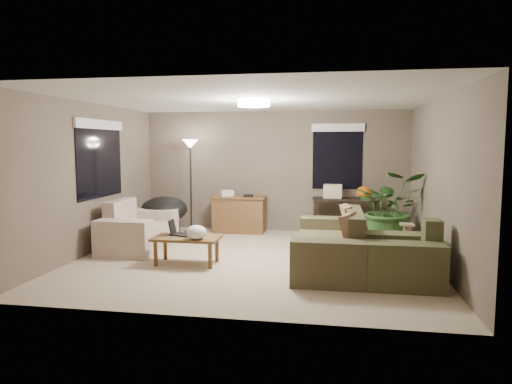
% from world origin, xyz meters
% --- Properties ---
extents(room_shell, '(5.50, 5.50, 5.50)m').
position_xyz_m(room_shell, '(0.00, 0.00, 1.25)').
color(room_shell, tan).
rests_on(room_shell, ground).
extents(main_sofa, '(0.95, 2.20, 0.85)m').
position_xyz_m(main_sofa, '(1.22, -0.31, 0.29)').
color(main_sofa, '#4D462E').
rests_on(main_sofa, ground).
extents(throw_pillows, '(0.36, 1.39, 0.47)m').
position_xyz_m(throw_pillows, '(1.47, -0.31, 0.65)').
color(throw_pillows, '#8C7251').
rests_on(throw_pillows, main_sofa).
extents(loveseat, '(0.90, 1.60, 0.85)m').
position_xyz_m(loveseat, '(-2.14, 0.40, 0.30)').
color(loveseat, beige).
rests_on(loveseat, ground).
extents(armchair, '(0.95, 1.00, 0.85)m').
position_xyz_m(armchair, '(2.14, -0.90, 0.30)').
color(armchair, '#4E4F2F').
rests_on(armchair, ground).
extents(coffee_table, '(1.00, 0.55, 0.42)m').
position_xyz_m(coffee_table, '(-0.95, -0.46, 0.36)').
color(coffee_table, brown).
rests_on(coffee_table, ground).
extents(laptop, '(0.39, 0.33, 0.24)m').
position_xyz_m(laptop, '(-1.12, -0.36, 0.48)').
color(laptop, black).
rests_on(laptop, coffee_table).
extents(plastic_bag, '(0.38, 0.36, 0.21)m').
position_xyz_m(plastic_bag, '(-0.75, -0.61, 0.53)').
color(plastic_bag, white).
rests_on(plastic_bag, coffee_table).
extents(desk, '(1.10, 0.50, 0.75)m').
position_xyz_m(desk, '(-0.68, 2.13, 0.38)').
color(desk, brown).
rests_on(desk, ground).
extents(desk_papers, '(0.70, 0.31, 0.12)m').
position_xyz_m(desk_papers, '(-0.83, 2.12, 0.80)').
color(desk_papers, silver).
rests_on(desk_papers, desk).
extents(console_table, '(1.30, 0.40, 0.75)m').
position_xyz_m(console_table, '(1.47, 2.16, 0.44)').
color(console_table, black).
rests_on(console_table, ground).
extents(pumpkin, '(0.36, 0.36, 0.24)m').
position_xyz_m(pumpkin, '(1.82, 2.16, 0.87)').
color(pumpkin, orange).
rests_on(pumpkin, console_table).
extents(cardboard_box, '(0.38, 0.29, 0.27)m').
position_xyz_m(cardboard_box, '(1.22, 2.16, 0.88)').
color(cardboard_box, beige).
rests_on(cardboard_box, console_table).
extents(papasan_chair, '(1.13, 1.13, 0.80)m').
position_xyz_m(papasan_chair, '(-2.02, 1.41, 0.47)').
color(papasan_chair, black).
rests_on(papasan_chair, ground).
extents(floor_lamp, '(0.32, 0.32, 1.91)m').
position_xyz_m(floor_lamp, '(-1.66, 2.00, 1.60)').
color(floor_lamp, black).
rests_on(floor_lamp, ground).
extents(ceiling_fixture, '(0.50, 0.50, 0.10)m').
position_xyz_m(ceiling_fixture, '(0.00, 0.00, 2.44)').
color(ceiling_fixture, white).
rests_on(ceiling_fixture, room_shell).
extents(houseplant, '(1.21, 1.35, 1.05)m').
position_xyz_m(houseplant, '(2.24, 1.39, 0.53)').
color(houseplant, '#2D5923').
rests_on(houseplant, ground).
extents(cat_scratching_post, '(0.32, 0.32, 0.50)m').
position_xyz_m(cat_scratching_post, '(2.45, 0.81, 0.21)').
color(cat_scratching_post, tan).
rests_on(cat_scratching_post, ground).
extents(window_left, '(0.05, 1.56, 1.33)m').
position_xyz_m(window_left, '(-2.73, 0.30, 1.78)').
color(window_left, black).
rests_on(window_left, room_shell).
extents(window_back, '(1.06, 0.05, 1.33)m').
position_xyz_m(window_back, '(1.30, 2.48, 1.79)').
color(window_back, black).
rests_on(window_back, room_shell).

